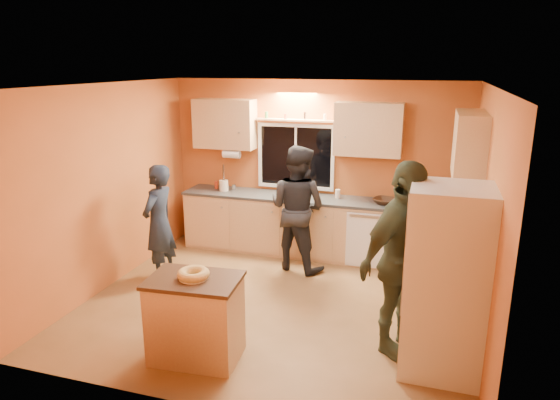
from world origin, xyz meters
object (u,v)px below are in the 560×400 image
(person_center, at_px, (297,208))
(person_right, at_px, (402,260))
(person_left, at_px, (159,223))
(refrigerator, at_px, (445,281))
(island, at_px, (196,318))

(person_center, height_order, person_right, person_right)
(person_left, bearing_deg, person_right, 77.64)
(refrigerator, distance_m, person_left, 3.74)
(island, height_order, person_right, person_right)
(person_left, height_order, person_center, person_center)
(island, distance_m, person_right, 2.09)
(refrigerator, distance_m, island, 2.40)
(refrigerator, height_order, person_left, refrigerator)
(person_center, xyz_separation_m, person_right, (1.53, -1.75, 0.10))
(person_left, relative_size, person_center, 0.89)
(refrigerator, distance_m, person_right, 0.46)
(island, distance_m, person_center, 2.54)
(person_left, distance_m, person_center, 1.88)
(refrigerator, distance_m, person_center, 2.75)
(person_right, bearing_deg, person_center, 74.26)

